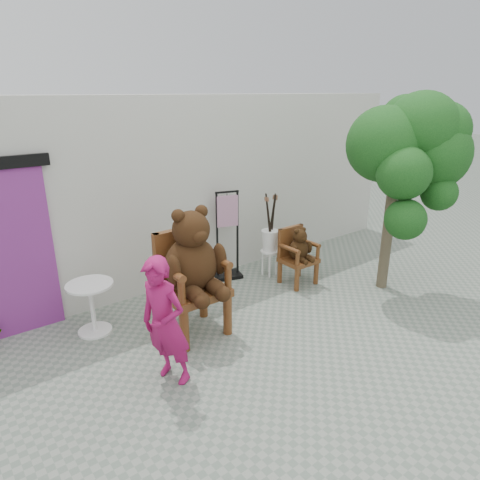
{
  "coord_description": "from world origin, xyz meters",
  "views": [
    {
      "loc": [
        -3.67,
        -3.17,
        3.06
      ],
      "look_at": [
        -0.02,
        1.59,
        0.95
      ],
      "focal_mm": 32.0,
      "sensor_mm": 36.0,
      "label": 1
    }
  ],
  "objects_px": {
    "chair_small": "(298,250)",
    "stool_bucket": "(270,240)",
    "display_stand": "(228,245)",
    "cafe_table": "(92,302)",
    "tree": "(414,148)",
    "person": "(165,323)",
    "chair_big": "(192,265)"
  },
  "relations": [
    {
      "from": "display_stand",
      "to": "cafe_table",
      "type": "bearing_deg",
      "value": -154.25
    },
    {
      "from": "chair_small",
      "to": "cafe_table",
      "type": "relative_size",
      "value": 1.37
    },
    {
      "from": "cafe_table",
      "to": "display_stand",
      "type": "height_order",
      "value": "display_stand"
    },
    {
      "from": "person",
      "to": "cafe_table",
      "type": "distance_m",
      "value": 1.61
    },
    {
      "from": "person",
      "to": "cafe_table",
      "type": "height_order",
      "value": "person"
    },
    {
      "from": "display_stand",
      "to": "tree",
      "type": "bearing_deg",
      "value": -30.56
    },
    {
      "from": "chair_small",
      "to": "display_stand",
      "type": "bearing_deg",
      "value": 131.17
    },
    {
      "from": "chair_big",
      "to": "chair_small",
      "type": "xyz_separation_m",
      "value": [
        2.18,
        0.28,
        -0.39
      ]
    },
    {
      "from": "person",
      "to": "tree",
      "type": "xyz_separation_m",
      "value": [
        4.06,
        -0.14,
        1.51
      ]
    },
    {
      "from": "chair_small",
      "to": "stool_bucket",
      "type": "xyz_separation_m",
      "value": [
        -0.15,
        0.52,
        0.07
      ]
    },
    {
      "from": "chair_small",
      "to": "display_stand",
      "type": "height_order",
      "value": "display_stand"
    },
    {
      "from": "chair_small",
      "to": "cafe_table",
      "type": "xyz_separation_m",
      "value": [
        -3.24,
        0.52,
        -0.14
      ]
    },
    {
      "from": "cafe_table",
      "to": "display_stand",
      "type": "bearing_deg",
      "value": 8.5
    },
    {
      "from": "chair_big",
      "to": "person",
      "type": "height_order",
      "value": "chair_big"
    },
    {
      "from": "stool_bucket",
      "to": "tree",
      "type": "height_order",
      "value": "tree"
    },
    {
      "from": "stool_bucket",
      "to": "display_stand",
      "type": "bearing_deg",
      "value": 149.59
    },
    {
      "from": "chair_small",
      "to": "stool_bucket",
      "type": "bearing_deg",
      "value": 106.02
    },
    {
      "from": "person",
      "to": "display_stand",
      "type": "height_order",
      "value": "same"
    },
    {
      "from": "stool_bucket",
      "to": "tree",
      "type": "xyz_separation_m",
      "value": [
        1.24,
        -1.69,
        1.62
      ]
    },
    {
      "from": "stool_bucket",
      "to": "tree",
      "type": "distance_m",
      "value": 2.65
    },
    {
      "from": "cafe_table",
      "to": "tree",
      "type": "bearing_deg",
      "value": -21.36
    },
    {
      "from": "chair_big",
      "to": "stool_bucket",
      "type": "height_order",
      "value": "chair_big"
    },
    {
      "from": "chair_big",
      "to": "chair_small",
      "type": "bearing_deg",
      "value": 7.34
    },
    {
      "from": "chair_small",
      "to": "person",
      "type": "distance_m",
      "value": 3.15
    },
    {
      "from": "tree",
      "to": "chair_small",
      "type": "bearing_deg",
      "value": 132.94
    },
    {
      "from": "cafe_table",
      "to": "display_stand",
      "type": "relative_size",
      "value": 0.47
    },
    {
      "from": "chair_small",
      "to": "cafe_table",
      "type": "bearing_deg",
      "value": 170.86
    },
    {
      "from": "cafe_table",
      "to": "tree",
      "type": "height_order",
      "value": "tree"
    },
    {
      "from": "chair_small",
      "to": "tree",
      "type": "relative_size",
      "value": 0.32
    },
    {
      "from": "cafe_table",
      "to": "stool_bucket",
      "type": "distance_m",
      "value": 3.1
    },
    {
      "from": "chair_big",
      "to": "display_stand",
      "type": "bearing_deg",
      "value": 39.89
    },
    {
      "from": "chair_big",
      "to": "tree",
      "type": "xyz_separation_m",
      "value": [
        3.27,
        -0.89,
        1.29
      ]
    }
  ]
}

